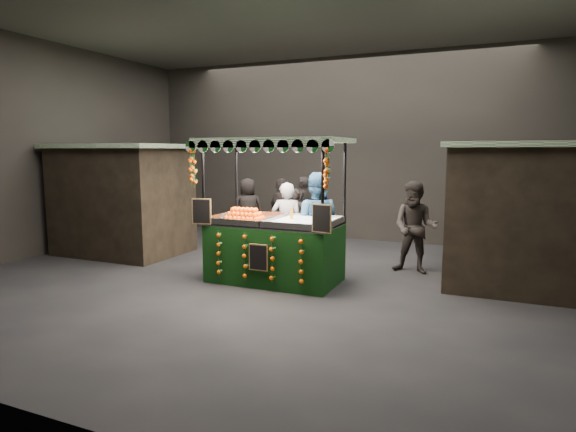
% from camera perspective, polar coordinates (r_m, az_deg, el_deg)
% --- Properties ---
extents(ground, '(12.00, 12.00, 0.00)m').
position_cam_1_polar(ground, '(9.12, -1.99, -7.83)').
color(ground, black).
rests_on(ground, ground).
extents(market_hall, '(12.10, 10.10, 5.05)m').
position_cam_1_polar(market_hall, '(8.84, -2.09, 13.81)').
color(market_hall, black).
rests_on(market_hall, ground).
extents(neighbour_stall_left, '(3.00, 2.20, 2.60)m').
position_cam_1_polar(neighbour_stall_left, '(12.17, -18.95, 1.94)').
color(neighbour_stall_left, black).
rests_on(neighbour_stall_left, ground).
extents(neighbour_stall_right, '(3.00, 2.20, 2.60)m').
position_cam_1_polar(neighbour_stall_right, '(9.51, 27.01, 0.02)').
color(neighbour_stall_right, black).
rests_on(neighbour_stall_right, ground).
extents(juice_stall, '(2.76, 1.62, 2.67)m').
position_cam_1_polar(juice_stall, '(8.99, -1.60, -2.63)').
color(juice_stall, black).
rests_on(juice_stall, ground).
extents(vendor_grey, '(0.76, 0.61, 1.80)m').
position_cam_1_polar(vendor_grey, '(10.09, -0.16, -1.09)').
color(vendor_grey, gray).
rests_on(vendor_grey, ground).
extents(vendor_blue, '(1.06, 0.87, 2.03)m').
position_cam_1_polar(vendor_blue, '(9.53, 3.31, -0.91)').
color(vendor_blue, navy).
rests_on(vendor_blue, ground).
extents(shopper_0, '(0.61, 0.44, 1.53)m').
position_cam_1_polar(shopper_0, '(11.76, 0.81, -0.48)').
color(shopper_0, '#2A2322').
rests_on(shopper_0, ground).
extents(shopper_1, '(0.96, 0.77, 1.85)m').
position_cam_1_polar(shopper_1, '(9.95, 14.81, -1.31)').
color(shopper_1, black).
rests_on(shopper_1, ground).
extents(shopper_2, '(1.11, 0.96, 1.79)m').
position_cam_1_polar(shopper_2, '(11.69, -0.74, 0.11)').
color(shopper_2, '#2A2422').
rests_on(shopper_2, ground).
extents(shopper_3, '(1.26, 1.41, 1.90)m').
position_cam_1_polar(shopper_3, '(12.17, 22.15, 0.08)').
color(shopper_3, '#2A2422').
rests_on(shopper_3, ground).
extents(shopper_4, '(1.00, 0.95, 1.72)m').
position_cam_1_polar(shopper_4, '(13.12, -4.77, 0.75)').
color(shopper_4, black).
rests_on(shopper_4, ground).
extents(shopper_5, '(1.00, 1.67, 1.72)m').
position_cam_1_polar(shopper_5, '(11.46, 19.49, -0.67)').
color(shopper_5, black).
rests_on(shopper_5, ground).
extents(shopper_6, '(0.52, 0.70, 1.74)m').
position_cam_1_polar(shopper_6, '(13.25, 1.63, 0.90)').
color(shopper_6, black).
rests_on(shopper_6, ground).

